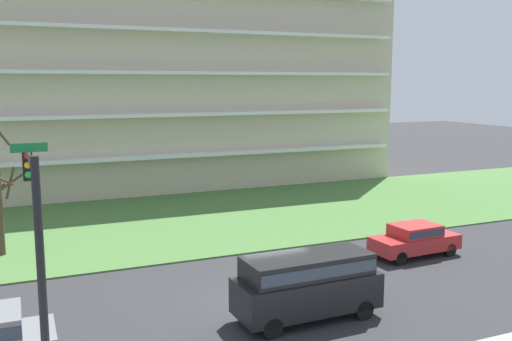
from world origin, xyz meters
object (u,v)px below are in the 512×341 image
Objects in this scene: tree_left at (1,193)px; van_black_center_right at (307,281)px; sedan_red_near_left at (415,239)px; traffic_signal_mast at (36,236)px.

tree_left reaches higher than van_black_center_right.
van_black_center_right is (-8.39, -4.50, 0.52)m from sedan_red_near_left.
sedan_red_near_left is 0.65× the size of traffic_signal_mast.
tree_left is at bearing 93.66° from traffic_signal_mast.
traffic_signal_mast is at bearing -164.30° from van_black_center_right.
traffic_signal_mast reaches higher than sedan_red_near_left.
sedan_red_near_left is at bearing 26.92° from van_black_center_right.
sedan_red_near_left is (18.30, -8.01, -2.22)m from tree_left.
tree_left is 15.35m from traffic_signal_mast.
sedan_red_near_left is 0.85× the size of van_black_center_right.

